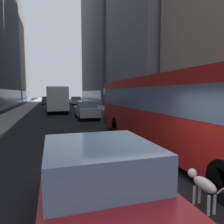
# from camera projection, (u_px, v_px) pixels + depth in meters

# --- Properties ---
(ground_plane) EXTENTS (120.00, 120.00, 0.00)m
(ground_plane) POSITION_uv_depth(u_px,v_px,m) (62.00, 106.00, 37.54)
(ground_plane) COLOR black
(sidewalk_left) EXTENTS (2.40, 110.00, 0.15)m
(sidewalk_left) POSITION_uv_depth(u_px,v_px,m) (29.00, 106.00, 35.90)
(sidewalk_left) COLOR #9E9991
(sidewalk_left) RESTS_ON ground
(sidewalk_right) EXTENTS (2.40, 110.00, 0.15)m
(sidewalk_right) POSITION_uv_depth(u_px,v_px,m) (92.00, 105.00, 39.17)
(sidewalk_right) COLOR #9E9991
(sidewalk_right) RESTS_ON ground
(building_left_far) EXTENTS (8.41, 21.10, 22.02)m
(building_left_far) POSITION_uv_depth(u_px,v_px,m) (7.00, 58.00, 49.67)
(building_left_far) COLOR gray
(building_left_far) RESTS_ON ground
(building_right_far) EXTENTS (10.91, 23.34, 33.61)m
(building_right_far) POSITION_uv_depth(u_px,v_px,m) (113.00, 28.00, 45.27)
(building_right_far) COLOR #4C515B
(building_right_far) RESTS_ON ground
(transit_bus) EXTENTS (2.78, 11.53, 3.05)m
(transit_bus) POSITION_uv_depth(u_px,v_px,m) (168.00, 108.00, 8.47)
(transit_bus) COLOR red
(transit_bus) RESTS_ON ground
(car_red_coupe) EXTENTS (1.77, 3.96, 1.62)m
(car_red_coupe) POSITION_uv_depth(u_px,v_px,m) (97.00, 188.00, 3.38)
(car_red_coupe) COLOR red
(car_red_coupe) RESTS_ON ground
(car_blue_hatchback) EXTENTS (1.81, 4.36, 1.62)m
(car_blue_hatchback) POSITION_uv_depth(u_px,v_px,m) (47.00, 100.00, 42.05)
(car_blue_hatchback) COLOR #4C6BB7
(car_blue_hatchback) RESTS_ON ground
(car_silver_sedan) EXTENTS (1.76, 4.06, 1.62)m
(car_silver_sedan) POSITION_uv_depth(u_px,v_px,m) (87.00, 110.00, 18.48)
(car_silver_sedan) COLOR #B7BABF
(car_silver_sedan) RESTS_ON ground
(car_white_van) EXTENTS (1.94, 4.36, 1.62)m
(car_white_van) POSITION_uv_depth(u_px,v_px,m) (76.00, 101.00, 40.59)
(car_white_van) COLOR silver
(car_white_van) RESTS_ON ground
(box_truck) EXTENTS (2.30, 7.50, 3.05)m
(box_truck) POSITION_uv_depth(u_px,v_px,m) (57.00, 99.00, 24.68)
(box_truck) COLOR #19519E
(box_truck) RESTS_ON ground
(dalmatian_dog) EXTENTS (0.22, 0.96, 0.72)m
(dalmatian_dog) POSITION_uv_depth(u_px,v_px,m) (202.00, 184.00, 4.20)
(dalmatian_dog) COLOR white
(dalmatian_dog) RESTS_ON ground
(pedestrian_with_handbag) EXTENTS (0.45, 0.34, 1.69)m
(pedestrian_with_handbag) POSITION_uv_depth(u_px,v_px,m) (161.00, 112.00, 14.82)
(pedestrian_with_handbag) COLOR #1E1E2D
(pedestrian_with_handbag) RESTS_ON sidewalk_right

